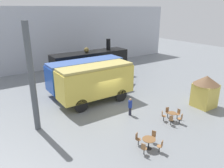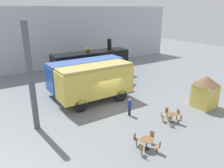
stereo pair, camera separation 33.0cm
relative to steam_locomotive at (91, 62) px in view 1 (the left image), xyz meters
The scene contains 19 objects.
ground_plane 9.11m from the steam_locomotive, 107.02° to the right, with size 80.00×80.00×0.00m, color gray.
backdrop_wall 7.92m from the steam_locomotive, 110.16° to the left, with size 44.00×0.15×9.00m.
steam_locomotive is the anchor object (origin of this frame).
streamlined_locomotive 4.54m from the steam_locomotive, 116.05° to the right, with size 10.19×2.51×3.49m.
passenger_coach_vintage 8.13m from the steam_locomotive, 115.09° to the right, with size 7.25×2.42×3.73m.
cafe_table_near 16.37m from the steam_locomotive, 105.40° to the right, with size 0.87×0.87×0.72m.
cafe_table_mid 14.13m from the steam_locomotive, 90.88° to the right, with size 0.70×0.70×0.73m.
cafe_chair_0 15.87m from the steam_locomotive, 103.16° to the right, with size 0.40×0.38×0.87m.
cafe_chair_1 15.77m from the steam_locomotive, 107.29° to the right, with size 0.38×0.40×0.87m.
cafe_chair_2 16.90m from the steam_locomotive, 107.50° to the right, with size 0.40×0.38×0.87m.
cafe_chair_3 17.00m from the steam_locomotive, 103.65° to the right, with size 0.38×0.40×0.87m.
cafe_chair_4 14.14m from the steam_locomotive, 87.93° to the right, with size 0.36×0.36×0.87m.
cafe_chair_5 13.44m from the steam_locomotive, 89.94° to the right, with size 0.37×0.39×0.87m.
cafe_chair_6 13.72m from the steam_locomotive, 93.35° to the right, with size 0.40×0.40×0.87m.
cafe_chair_7 14.57m from the steam_locomotive, 93.18° to the right, with size 0.40×0.40×0.87m.
cafe_chair_8 14.81m from the steam_locomotive, 89.99° to the right, with size 0.37×0.39×0.87m.
visitor_person 11.61m from the steam_locomotive, 101.89° to the right, with size 0.34×0.34×1.56m.
ticket_kiosk 14.45m from the steam_locomotive, 72.10° to the right, with size 2.34×2.34×3.00m.
support_pillar 13.40m from the steam_locomotive, 136.56° to the right, with size 0.44×0.44×8.00m.
Camera 1 is at (-10.52, -15.99, 8.75)m, focal length 35.00 mm.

